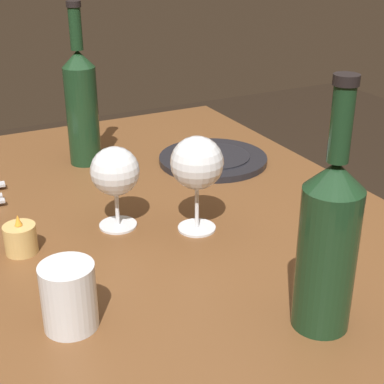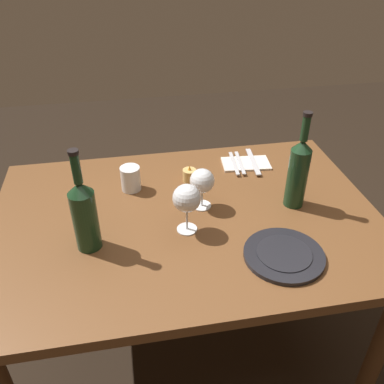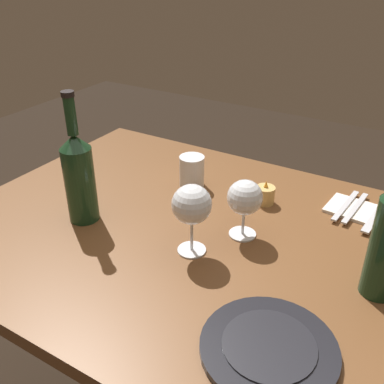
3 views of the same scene
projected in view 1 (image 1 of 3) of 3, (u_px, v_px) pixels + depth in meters
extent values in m
cube|color=brown|center=(155.00, 245.00, 0.99)|extent=(1.30, 0.90, 0.04)
cylinder|color=#50311A|center=(195.00, 237.00, 1.77)|extent=(0.06, 0.06, 0.70)
cylinder|color=white|center=(118.00, 225.00, 1.01)|extent=(0.07, 0.07, 0.00)
cylinder|color=white|center=(117.00, 207.00, 1.00)|extent=(0.01, 0.01, 0.07)
sphere|color=white|center=(115.00, 171.00, 0.97)|extent=(0.08, 0.08, 0.08)
cylinder|color=#42070F|center=(115.00, 174.00, 0.97)|extent=(0.07, 0.07, 0.02)
cylinder|color=white|center=(197.00, 228.00, 1.00)|extent=(0.07, 0.07, 0.00)
cylinder|color=white|center=(197.00, 205.00, 0.99)|extent=(0.01, 0.01, 0.08)
sphere|color=white|center=(197.00, 163.00, 0.95)|extent=(0.09, 0.09, 0.09)
cylinder|color=#42070F|center=(197.00, 164.00, 0.95)|extent=(0.07, 0.07, 0.03)
cylinder|color=#19381E|center=(326.00, 260.00, 0.73)|extent=(0.08, 0.08, 0.20)
cone|color=#19381E|center=(336.00, 175.00, 0.68)|extent=(0.08, 0.08, 0.03)
cylinder|color=#19381E|center=(341.00, 124.00, 0.65)|extent=(0.03, 0.03, 0.09)
cylinder|color=black|center=(346.00, 80.00, 0.63)|extent=(0.03, 0.03, 0.01)
cylinder|color=#19381E|center=(82.00, 116.00, 1.25)|extent=(0.07, 0.07, 0.21)
cone|color=#19381E|center=(77.00, 59.00, 1.19)|extent=(0.07, 0.07, 0.03)
cylinder|color=#19381E|center=(75.00, 29.00, 1.17)|extent=(0.03, 0.03, 0.08)
cylinder|color=black|center=(73.00, 4.00, 1.15)|extent=(0.03, 0.03, 0.01)
cylinder|color=white|center=(69.00, 296.00, 0.74)|extent=(0.07, 0.07, 0.09)
cylinder|color=silver|center=(70.00, 309.00, 0.75)|extent=(0.06, 0.06, 0.04)
cylinder|color=#DBB266|center=(21.00, 239.00, 0.92)|extent=(0.05, 0.05, 0.05)
cylinder|color=white|center=(21.00, 242.00, 0.93)|extent=(0.04, 0.04, 0.03)
cone|color=#F99E2D|center=(18.00, 220.00, 0.91)|extent=(0.01, 0.01, 0.02)
cylinder|color=black|center=(213.00, 159.00, 1.29)|extent=(0.24, 0.24, 0.01)
cylinder|color=black|center=(213.00, 156.00, 1.28)|extent=(0.16, 0.16, 0.00)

